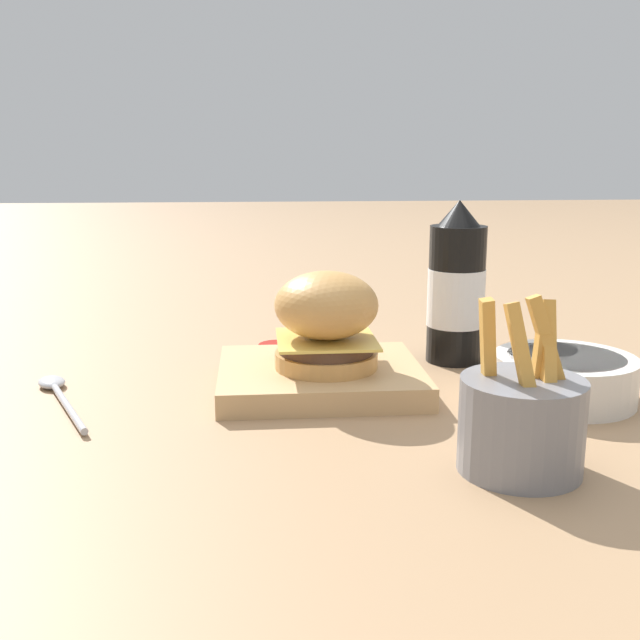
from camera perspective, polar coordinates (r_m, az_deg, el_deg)
name	(u,v)px	position (r m, az deg, el deg)	size (l,w,h in m)	color
ground_plane	(310,378)	(0.84, -0.73, -4.46)	(6.00, 6.00, 0.00)	#9E7A56
serving_board	(320,377)	(0.81, 0.00, -4.34)	(0.22, 0.19, 0.03)	tan
burger	(326,320)	(0.78, 0.48, 0.04)	(0.11, 0.11, 0.10)	tan
ketchup_bottle	(456,290)	(0.91, 10.34, 2.27)	(0.07, 0.07, 0.19)	black
fries_basket	(522,422)	(0.62, 15.11, -7.49)	(0.10, 0.10, 0.14)	slate
side_bowl	(564,377)	(0.80, 18.13, -4.11)	(0.14, 0.14, 0.05)	silver
spoon	(58,391)	(0.83, -19.37, -5.13)	(0.09, 0.18, 0.01)	#B2B2B7
ketchup_puddle	(278,344)	(0.98, -3.23, -1.86)	(0.05, 0.05, 0.00)	#B21E14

